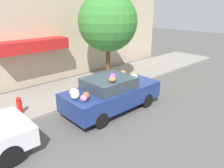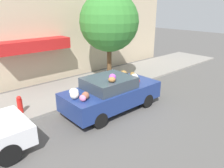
% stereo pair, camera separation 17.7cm
% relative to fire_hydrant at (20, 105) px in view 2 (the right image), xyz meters
% --- Properties ---
extents(ground_plane, '(60.00, 60.00, 0.00)m').
position_rel_fire_hydrant_xyz_m(ground_plane, '(2.97, -1.79, -0.45)').
color(ground_plane, '#565451').
extents(sidewalk_curb, '(24.00, 3.20, 0.11)m').
position_rel_fire_hydrant_xyz_m(sidewalk_curb, '(2.97, 0.91, -0.40)').
color(sidewalk_curb, gray).
rests_on(sidewalk_curb, ground).
extents(building_facade, '(18.00, 1.20, 6.41)m').
position_rel_fire_hydrant_xyz_m(building_facade, '(2.92, 3.13, 2.70)').
color(building_facade, '#C6B293').
rests_on(building_facade, ground).
extents(street_tree, '(2.99, 2.99, 4.63)m').
position_rel_fire_hydrant_xyz_m(street_tree, '(5.04, 0.59, 2.78)').
color(street_tree, brown).
rests_on(street_tree, sidewalk_curb).
extents(fire_hydrant, '(0.20, 0.20, 0.70)m').
position_rel_fire_hydrant_xyz_m(fire_hydrant, '(0.00, 0.00, 0.00)').
color(fire_hydrant, red).
rests_on(fire_hydrant, sidewalk_curb).
extents(art_car, '(4.03, 1.80, 1.66)m').
position_rel_fire_hydrant_xyz_m(art_car, '(2.95, -1.96, 0.29)').
color(art_car, navy).
rests_on(art_car, ground).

